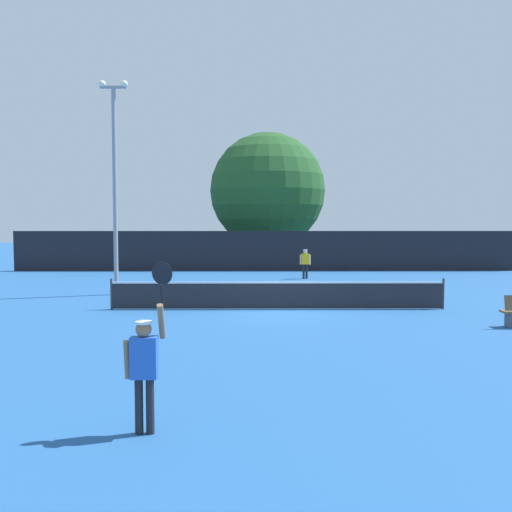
{
  "coord_description": "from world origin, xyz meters",
  "views": [
    {
      "loc": [
        -0.88,
        -19.49,
        3.07
      ],
      "look_at": [
        -0.73,
        3.42,
        1.64
      ],
      "focal_mm": 39.69,
      "sensor_mm": 36.0,
      "label": 1
    }
  ],
  "objects_px": {
    "player_serving": "(145,359)",
    "large_tree": "(268,191)",
    "player_receiving": "(305,261)",
    "parked_car_near": "(155,252)",
    "parked_car_far": "(352,251)",
    "parked_car_mid": "(224,252)",
    "light_pole": "(115,175)",
    "tennis_ball": "(246,298)"
  },
  "relations": [
    {
      "from": "large_tree",
      "to": "parked_car_mid",
      "type": "bearing_deg",
      "value": 157.36
    },
    {
      "from": "tennis_ball",
      "to": "parked_car_near",
      "type": "distance_m",
      "value": 20.76
    },
    {
      "from": "light_pole",
      "to": "parked_car_far",
      "type": "bearing_deg",
      "value": 55.94
    },
    {
      "from": "large_tree",
      "to": "parked_car_near",
      "type": "xyz_separation_m",
      "value": [
        -8.33,
        1.13,
        -4.45
      ]
    },
    {
      "from": "player_serving",
      "to": "parked_car_far",
      "type": "relative_size",
      "value": 0.58
    },
    {
      "from": "player_receiving",
      "to": "parked_car_far",
      "type": "height_order",
      "value": "parked_car_far"
    },
    {
      "from": "large_tree",
      "to": "parked_car_far",
      "type": "distance_m",
      "value": 8.24
    },
    {
      "from": "parked_car_mid",
      "to": "parked_car_far",
      "type": "distance_m",
      "value": 9.74
    },
    {
      "from": "light_pole",
      "to": "parked_car_near",
      "type": "height_order",
      "value": "light_pole"
    },
    {
      "from": "parked_car_far",
      "to": "large_tree",
      "type": "bearing_deg",
      "value": -156.02
    },
    {
      "from": "parked_car_far",
      "to": "parked_car_mid",
      "type": "bearing_deg",
      "value": -170.0
    },
    {
      "from": "player_serving",
      "to": "player_receiving",
      "type": "relative_size",
      "value": 1.61
    },
    {
      "from": "player_receiving",
      "to": "parked_car_mid",
      "type": "xyz_separation_m",
      "value": [
        -4.88,
        12.11,
        -0.16
      ]
    },
    {
      "from": "parked_car_near",
      "to": "parked_car_mid",
      "type": "height_order",
      "value": "same"
    },
    {
      "from": "player_serving",
      "to": "large_tree",
      "type": "height_order",
      "value": "large_tree"
    },
    {
      "from": "light_pole",
      "to": "parked_car_far",
      "type": "relative_size",
      "value": 2.04
    },
    {
      "from": "tennis_ball",
      "to": "parked_car_mid",
      "type": "relative_size",
      "value": 0.02
    },
    {
      "from": "light_pole",
      "to": "parked_car_far",
      "type": "distance_m",
      "value": 24.05
    },
    {
      "from": "tennis_ball",
      "to": "light_pole",
      "type": "xyz_separation_m",
      "value": [
        -5.41,
        1.22,
        4.93
      ]
    },
    {
      "from": "light_pole",
      "to": "parked_car_mid",
      "type": "bearing_deg",
      "value": 79.04
    },
    {
      "from": "light_pole",
      "to": "parked_car_far",
      "type": "height_order",
      "value": "light_pole"
    },
    {
      "from": "player_serving",
      "to": "light_pole",
      "type": "distance_m",
      "value": 16.43
    },
    {
      "from": "light_pole",
      "to": "parked_car_mid",
      "type": "relative_size",
      "value": 2.0
    },
    {
      "from": "parked_car_mid",
      "to": "parked_car_near",
      "type": "bearing_deg",
      "value": -171.42
    },
    {
      "from": "parked_car_mid",
      "to": "tennis_ball",
      "type": "bearing_deg",
      "value": -78.3
    },
    {
      "from": "player_serving",
      "to": "large_tree",
      "type": "relative_size",
      "value": 0.27
    },
    {
      "from": "parked_car_near",
      "to": "parked_car_far",
      "type": "distance_m",
      "value": 14.89
    },
    {
      "from": "player_receiving",
      "to": "parked_car_mid",
      "type": "relative_size",
      "value": 0.35
    },
    {
      "from": "player_receiving",
      "to": "parked_car_mid",
      "type": "height_order",
      "value": "parked_car_mid"
    },
    {
      "from": "parked_car_near",
      "to": "parked_car_far",
      "type": "height_order",
      "value": "same"
    },
    {
      "from": "tennis_ball",
      "to": "large_tree",
      "type": "height_order",
      "value": "large_tree"
    },
    {
      "from": "parked_car_far",
      "to": "parked_car_near",
      "type": "bearing_deg",
      "value": -171.51
    },
    {
      "from": "tennis_ball",
      "to": "player_receiving",
      "type": "bearing_deg",
      "value": 68.16
    },
    {
      "from": "parked_car_mid",
      "to": "parked_car_far",
      "type": "xyz_separation_m",
      "value": [
        9.68,
        1.1,
        0.0
      ]
    },
    {
      "from": "large_tree",
      "to": "player_receiving",
      "type": "bearing_deg",
      "value": -81.04
    },
    {
      "from": "tennis_ball",
      "to": "parked_car_near",
      "type": "height_order",
      "value": "parked_car_near"
    },
    {
      "from": "parked_car_far",
      "to": "player_receiving",
      "type": "bearing_deg",
      "value": -106.47
    },
    {
      "from": "parked_car_near",
      "to": "tennis_ball",
      "type": "bearing_deg",
      "value": -64.96
    },
    {
      "from": "parked_car_far",
      "to": "light_pole",
      "type": "bearing_deg",
      "value": -120.57
    },
    {
      "from": "parked_car_near",
      "to": "parked_car_mid",
      "type": "relative_size",
      "value": 0.99
    },
    {
      "from": "large_tree",
      "to": "parked_car_near",
      "type": "distance_m",
      "value": 9.51
    },
    {
      "from": "large_tree",
      "to": "light_pole",
      "type": "bearing_deg",
      "value": -111.48
    }
  ]
}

